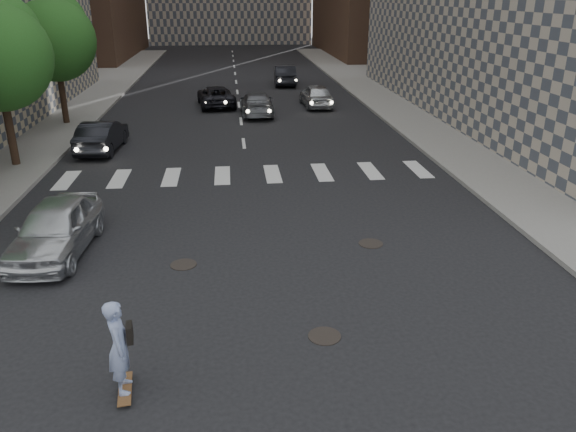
% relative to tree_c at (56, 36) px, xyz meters
% --- Properties ---
extents(ground, '(160.00, 160.00, 0.00)m').
position_rel_tree_c_xyz_m(ground, '(9.45, -19.14, -4.65)').
color(ground, black).
rests_on(ground, ground).
extents(sidewalk_right, '(13.00, 80.00, 0.15)m').
position_rel_tree_c_xyz_m(sidewalk_right, '(23.95, 0.86, -4.57)').
color(sidewalk_right, gray).
rests_on(sidewalk_right, ground).
extents(tree_c, '(4.20, 4.20, 6.60)m').
position_rel_tree_c_xyz_m(tree_c, '(0.00, 0.00, 0.00)').
color(tree_c, '#382619').
rests_on(tree_c, sidewalk_left).
extents(manhole_a, '(0.70, 0.70, 0.02)m').
position_rel_tree_c_xyz_m(manhole_a, '(10.65, -21.64, -4.64)').
color(manhole_a, black).
rests_on(manhole_a, ground).
extents(manhole_b, '(0.70, 0.70, 0.02)m').
position_rel_tree_c_xyz_m(manhole_b, '(7.45, -17.94, -4.64)').
color(manhole_b, black).
rests_on(manhole_b, ground).
extents(manhole_c, '(0.70, 0.70, 0.02)m').
position_rel_tree_c_xyz_m(manhole_c, '(12.75, -17.14, -4.64)').
color(manhole_c, black).
rests_on(manhole_c, ground).
extents(skateboarder, '(0.51, 0.97, 1.90)m').
position_rel_tree_c_xyz_m(skateboarder, '(6.76, -23.03, -3.65)').
color(skateboarder, brown).
rests_on(skateboarder, ground).
extents(silver_sedan, '(2.04, 4.44, 1.48)m').
position_rel_tree_c_xyz_m(silver_sedan, '(3.95, -16.79, -3.91)').
color(silver_sedan, silver).
rests_on(silver_sedan, ground).
extents(traffic_car_a, '(1.74, 4.30, 1.39)m').
position_rel_tree_c_xyz_m(traffic_car_a, '(3.01, -5.81, -3.95)').
color(traffic_car_a, black).
rests_on(traffic_car_a, ground).
extents(traffic_car_b, '(1.93, 4.59, 1.32)m').
position_rel_tree_c_xyz_m(traffic_car_b, '(10.44, 1.55, -3.98)').
color(traffic_car_b, slate).
rests_on(traffic_car_b, ground).
extents(traffic_car_c, '(2.64, 4.81, 1.28)m').
position_rel_tree_c_xyz_m(traffic_car_c, '(8.01, 4.47, -4.01)').
color(traffic_car_c, black).
rests_on(traffic_car_c, ground).
extents(traffic_car_d, '(1.82, 4.25, 1.43)m').
position_rel_tree_c_xyz_m(traffic_car_d, '(14.31, 3.72, -3.93)').
color(traffic_car_d, '#B9BDC1').
rests_on(traffic_car_d, ground).
extents(traffic_car_e, '(1.82, 4.61, 1.49)m').
position_rel_tree_c_xyz_m(traffic_car_e, '(13.23, 12.86, -3.90)').
color(traffic_car_e, black).
rests_on(traffic_car_e, ground).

